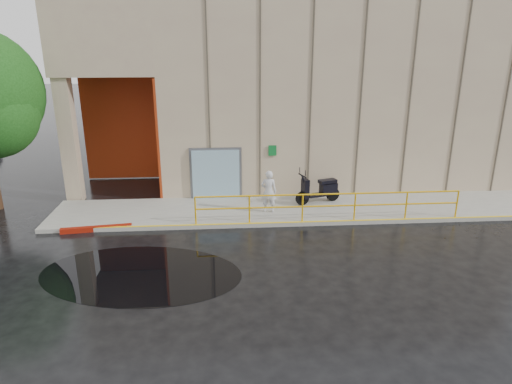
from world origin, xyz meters
TOP-DOWN VIEW (x-y plane):
  - ground at (0.00, 0.00)m, footprint 120.00×120.00m
  - sidewalk at (4.00, 4.50)m, footprint 20.00×3.00m
  - building at (5.10, 10.98)m, footprint 20.00×10.17m
  - guardrail at (4.25, 3.15)m, footprint 9.56×0.06m
  - person at (2.18, 4.18)m, footprint 0.63×0.45m
  - scooter at (4.26, 5.01)m, footprint 1.97×1.14m
  - red_curb at (-3.96, 3.10)m, footprint 2.40×0.47m
  - puddle at (-1.91, -0.12)m, footprint 6.32×4.49m

SIDE VIEW (x-z plane):
  - ground at x=0.00m, z-range 0.00..0.00m
  - puddle at x=-1.91m, z-range 0.00..0.01m
  - sidewalk at x=4.00m, z-range 0.00..0.15m
  - red_curb at x=-3.96m, z-range 0.00..0.18m
  - guardrail at x=4.25m, z-range 0.16..1.19m
  - person at x=2.18m, z-range 0.15..1.76m
  - scooter at x=4.26m, z-range 0.26..1.74m
  - building at x=5.10m, z-range 0.21..8.21m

